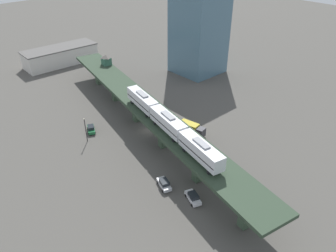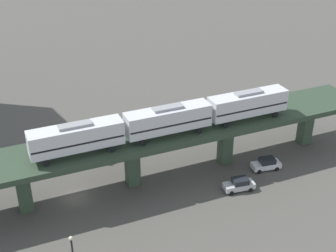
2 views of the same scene
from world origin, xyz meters
name	(u,v)px [view 2 (image 2 of 2)]	position (x,y,z in m)	size (l,w,h in m)	color
ground_plane	(75,197)	(0.00, 0.00, 0.00)	(400.00, 400.00, 0.00)	#4C4944
elevated_viaduct	(72,157)	(-0.03, -0.17, 6.52)	(26.36, 91.85, 7.58)	#2C3D2C
subway_train	(168,119)	(-4.01, -12.85, 10.12)	(10.07, 37.02, 4.45)	silver
street_car_silver	(239,184)	(-11.51, -19.86, 0.94)	(3.13, 4.75, 1.89)	#B7BABF
street_car_white	(266,164)	(-9.86, -26.82, 0.94)	(3.19, 4.75, 1.89)	silver
delivery_truck	(107,144)	(7.79, -9.29, 1.76)	(3.60, 7.50, 3.20)	#333338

